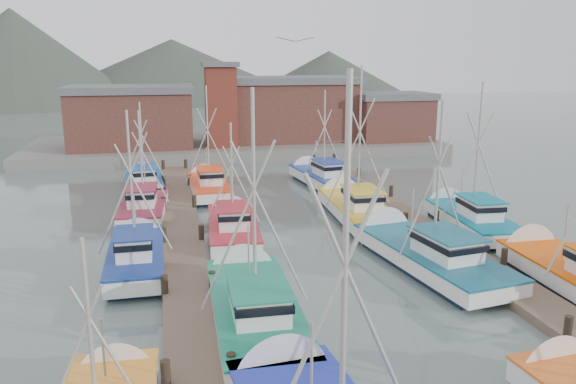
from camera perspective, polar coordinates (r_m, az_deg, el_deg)
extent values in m
plane|color=#52635E|center=(27.75, 4.54, -7.92)|extent=(260.00, 260.00, 0.00)
cube|color=brown|center=(30.36, -10.53, -5.80)|extent=(2.20, 46.00, 0.40)
cylinder|color=black|center=(18.42, -12.27, -18.43)|extent=(0.30, 0.30, 1.50)
cylinder|color=black|center=(24.66, -12.39, -9.89)|extent=(0.30, 0.30, 1.50)
cylinder|color=black|center=(31.22, -12.46, -4.87)|extent=(0.30, 0.30, 1.50)
cylinder|color=black|center=(37.94, -12.50, -1.60)|extent=(0.30, 0.30, 1.50)
cylinder|color=black|center=(44.75, -12.53, 0.67)|extent=(0.30, 0.30, 1.50)
cylinder|color=black|center=(51.61, -12.55, 2.34)|extent=(0.30, 0.30, 1.50)
cylinder|color=black|center=(18.49, -5.75, -18.03)|extent=(0.30, 0.30, 1.50)
cylinder|color=black|center=(24.71, -7.69, -9.64)|extent=(0.30, 0.30, 1.50)
cylinder|color=black|center=(31.26, -8.78, -4.68)|extent=(0.30, 0.30, 1.50)
cylinder|color=black|center=(37.98, -9.48, -1.45)|extent=(0.30, 0.30, 1.50)
cylinder|color=black|center=(44.78, -9.97, 0.80)|extent=(0.30, 0.30, 1.50)
cylinder|color=black|center=(51.63, -10.33, 2.45)|extent=(0.30, 0.30, 1.50)
cube|color=brown|center=(33.70, 14.05, -4.04)|extent=(2.20, 46.00, 0.40)
cylinder|color=black|center=(22.91, 26.49, -12.93)|extent=(0.30, 0.30, 1.50)
cylinder|color=black|center=(28.18, 17.63, -7.22)|extent=(0.30, 0.30, 1.50)
cylinder|color=black|center=(34.07, 11.82, -3.29)|extent=(0.30, 0.30, 1.50)
cylinder|color=black|center=(40.32, 7.80, -0.52)|extent=(0.30, 0.30, 1.50)
cylinder|color=black|center=(46.78, 4.87, 1.49)|extent=(0.30, 0.30, 1.50)
cylinder|color=black|center=(53.38, 2.66, 3.01)|extent=(0.30, 0.30, 1.50)
cylinder|color=black|center=(29.20, 21.06, -6.77)|extent=(0.30, 0.30, 1.50)
cylinder|color=black|center=(34.92, 14.82, -3.05)|extent=(0.30, 0.30, 1.50)
cylinder|color=black|center=(41.04, 10.42, -0.37)|extent=(0.30, 0.30, 1.50)
cylinder|color=black|center=(47.40, 7.18, 1.59)|extent=(0.30, 0.30, 1.50)
cylinder|color=black|center=(53.92, 4.72, 3.09)|extent=(0.30, 0.30, 1.50)
cube|color=slate|center=(62.89, -5.26, 4.70)|extent=(44.00, 16.00, 1.20)
cube|color=brown|center=(60.11, -15.62, 7.08)|extent=(12.00, 8.00, 5.50)
cube|color=slate|center=(59.87, -15.81, 10.02)|extent=(12.72, 8.48, 0.70)
cube|color=brown|center=(63.45, 0.11, 8.19)|extent=(14.00, 9.00, 6.20)
cube|color=slate|center=(63.23, 0.11, 11.31)|extent=(14.84, 9.54, 0.70)
cube|color=brown|center=(64.00, 10.44, 7.26)|extent=(8.00, 6.00, 4.50)
cube|color=slate|center=(63.79, 10.54, 9.58)|extent=(8.48, 6.36, 0.70)
cube|color=maroon|center=(58.18, -6.83, 8.52)|extent=(3.00, 3.00, 8.00)
cube|color=slate|center=(57.98, -6.95, 12.70)|extent=(3.60, 3.60, 0.50)
cone|color=#40493D|center=(143.75, -25.61, 8.10)|extent=(110.00, 110.00, 42.00)
cone|color=#40493D|center=(155.05, -11.51, 9.43)|extent=(140.00, 140.00, 30.00)
cone|color=#40493D|center=(151.19, 4.11, 9.56)|extent=(90.00, 90.00, 24.00)
cone|color=white|center=(18.48, -1.14, -17.62)|extent=(3.11, 1.39, 3.02)
cylinder|color=#A5A097|center=(12.02, 5.78, -9.06)|extent=(0.15, 0.15, 8.79)
cylinder|color=#A5A097|center=(12.24, 2.93, -13.91)|extent=(3.13, 0.40, 6.87)
cylinder|color=#A5A097|center=(12.68, 8.29, -13.00)|extent=(3.13, 0.40, 6.87)
cylinder|color=#A5A097|center=(15.06, 2.40, -17.68)|extent=(0.09, 0.09, 2.70)
cone|color=white|center=(20.40, 24.40, -15.72)|extent=(2.69, 1.32, 2.61)
cone|color=white|center=(19.30, -16.79, -16.78)|extent=(2.38, 1.20, 2.34)
cylinder|color=#A5A097|center=(14.47, -19.42, -13.94)|extent=(0.12, 0.12, 5.02)
cylinder|color=#A5A097|center=(14.84, -21.27, -15.96)|extent=(1.82, 0.16, 3.94)
cylinder|color=#A5A097|center=(14.66, -17.17, -15.99)|extent=(1.82, 0.16, 3.94)
cylinder|color=#A5A097|center=(16.38, -18.20, -15.65)|extent=(0.07, 0.07, 2.25)
cube|color=#0E1C31|center=(22.17, -3.35, -13.49)|extent=(2.87, 8.32, 0.70)
cube|color=white|center=(21.88, -3.38, -11.98)|extent=(3.27, 9.45, 0.80)
cube|color=#157F5D|center=(21.72, -3.39, -11.07)|extent=(3.36, 9.55, 0.10)
cone|color=white|center=(26.23, -4.77, -7.93)|extent=(2.96, 1.17, 2.93)
cube|color=white|center=(20.47, -2.98, -10.91)|extent=(1.96, 2.86, 1.10)
cube|color=black|center=(20.38, -2.99, -10.32)|extent=(2.09, 3.14, 0.28)
cube|color=#157F5D|center=(20.24, -3.00, -9.38)|extent=(2.21, 3.33, 0.07)
cylinder|color=#A5A097|center=(20.21, -3.48, -0.85)|extent=(0.13, 0.13, 8.01)
cylinder|color=#A5A097|center=(20.39, -5.11, -3.49)|extent=(2.86, 0.16, 6.26)
cylinder|color=#A5A097|center=(20.54, -1.78, -3.32)|extent=(2.86, 0.16, 6.26)
cylinder|color=#A5A097|center=(22.82, -4.01, -6.54)|extent=(0.08, 0.08, 2.62)
cube|color=#0E1C31|center=(28.51, 14.22, -7.60)|extent=(4.04, 9.01, 0.70)
cube|color=white|center=(28.29, 14.30, -6.37)|extent=(4.59, 10.23, 0.80)
cube|color=#145C72|center=(28.16, 14.34, -5.65)|extent=(4.70, 10.35, 0.10)
cone|color=white|center=(32.27, 9.31, -3.93)|extent=(3.21, 1.53, 3.09)
cube|color=white|center=(27.08, 15.84, -5.24)|extent=(2.40, 3.22, 1.10)
cube|color=black|center=(27.01, 15.87, -4.78)|extent=(2.57, 3.53, 0.28)
cube|color=#145C72|center=(26.90, 15.92, -4.05)|extent=(2.72, 3.74, 0.07)
cylinder|color=#A5A097|center=(27.07, 15.02, 1.46)|extent=(0.16, 0.16, 7.16)
cylinder|color=#A5A097|center=(26.90, 13.81, -0.38)|extent=(2.56, 0.47, 5.60)
cylinder|color=#A5A097|center=(27.62, 15.98, -0.16)|extent=(2.56, 0.47, 5.60)
cylinder|color=#A5A097|center=(29.21, 12.50, -2.35)|extent=(0.09, 0.09, 2.76)
cube|color=#0E1C31|center=(28.51, -15.08, -7.66)|extent=(2.29, 6.86, 0.70)
cube|color=white|center=(28.28, -15.16, -6.43)|extent=(2.60, 7.80, 0.80)
cube|color=navy|center=(28.16, -15.21, -5.70)|extent=(2.68, 7.88, 0.10)
cone|color=white|center=(32.02, -14.92, -4.36)|extent=(2.44, 1.12, 2.43)
cube|color=white|center=(27.10, -15.35, -5.20)|extent=(1.59, 2.35, 1.10)
cube|color=black|center=(27.03, -15.38, -4.73)|extent=(1.69, 2.58, 0.28)
cube|color=navy|center=(26.92, -15.42, -4.01)|extent=(1.80, 2.74, 0.07)
cylinder|color=#A5A097|center=(27.12, -15.65, 0.95)|extent=(0.12, 0.12, 6.71)
cylinder|color=#A5A097|center=(27.33, -16.67, -0.73)|extent=(2.40, 0.11, 5.24)
cylinder|color=#A5A097|center=(27.27, -14.43, -0.61)|extent=(2.40, 0.11, 5.24)
cylinder|color=#A5A097|center=(29.14, -15.26, -2.55)|extent=(0.07, 0.07, 2.33)
cone|color=white|center=(31.48, 22.79, -5.28)|extent=(2.97, 1.18, 2.94)
cylinder|color=#A5A097|center=(28.68, 26.34, -3.75)|extent=(0.08, 0.08, 2.72)
cube|color=#0E1C31|center=(32.20, -5.60, -4.79)|extent=(2.77, 7.19, 0.70)
cube|color=white|center=(32.00, -5.62, -3.69)|extent=(3.15, 8.17, 0.80)
cube|color=#B6222E|center=(31.89, -5.64, -3.03)|extent=(3.24, 8.25, 0.10)
cone|color=white|center=(35.88, -5.94, -2.05)|extent=(2.57, 1.27, 2.50)
cube|color=white|center=(30.81, -5.57, -2.52)|extent=(1.78, 2.51, 1.10)
cube|color=black|center=(30.75, -5.58, -2.11)|extent=(1.90, 2.76, 0.28)
cube|color=#B6222E|center=(30.65, -5.59, -1.46)|extent=(2.01, 2.92, 0.07)
cylinder|color=#A5A097|center=(31.05, -5.74, 1.88)|extent=(0.12, 0.12, 5.60)
cylinder|color=#A5A097|center=(31.17, -6.65, 0.66)|extent=(2.01, 0.22, 4.38)
cylinder|color=#A5A097|center=(31.22, -4.77, 0.73)|extent=(2.01, 0.22, 4.38)
cylinder|color=#A5A097|center=(32.96, -5.81, -0.30)|extent=(0.07, 0.07, 2.24)
cube|color=#0E1C31|center=(36.39, 6.97, -2.68)|extent=(2.91, 8.11, 0.70)
cube|color=white|center=(36.21, 7.00, -1.69)|extent=(3.31, 9.22, 0.80)
cube|color=gold|center=(36.12, 7.01, -1.11)|extent=(3.40, 9.31, 0.10)
cone|color=white|center=(40.49, 5.10, -0.25)|extent=(2.89, 1.21, 2.85)
cube|color=white|center=(34.97, 7.57, -0.65)|extent=(1.94, 2.80, 1.10)
cube|color=black|center=(34.91, 7.58, -0.28)|extent=(2.07, 3.08, 0.28)
cube|color=gold|center=(34.83, 7.60, 0.30)|extent=(2.19, 3.27, 0.07)
cylinder|color=#A5A097|center=(35.12, 7.30, 5.64)|extent=(0.13, 0.13, 8.58)
cylinder|color=#A5A097|center=(35.10, 6.34, 4.00)|extent=(3.05, 0.21, 6.70)
cylinder|color=#A5A097|center=(35.44, 8.16, 4.03)|extent=(3.05, 0.21, 6.70)
cylinder|color=#A5A097|center=(37.36, 6.33, 1.32)|extent=(0.08, 0.08, 2.54)
cube|color=#0E1C31|center=(37.66, -14.34, -2.45)|extent=(2.72, 7.17, 0.70)
cube|color=white|center=(37.49, -14.39, -1.50)|extent=(3.09, 8.15, 0.80)
cube|color=maroon|center=(37.40, -14.43, -0.93)|extent=(3.17, 8.24, 0.10)
cone|color=white|center=(41.39, -13.88, -0.29)|extent=(2.56, 1.25, 2.50)
cube|color=white|center=(36.33, -14.62, -0.43)|extent=(1.76, 2.50, 1.10)
cube|color=black|center=(36.28, -14.64, -0.08)|extent=(1.88, 2.74, 0.28)
cube|color=maroon|center=(36.20, -14.67, 0.47)|extent=(1.99, 2.91, 0.07)
cylinder|color=#A5A097|center=(36.64, -14.71, 3.46)|extent=(0.13, 0.13, 5.83)
cylinder|color=#A5A097|center=(36.83, -15.50, 2.37)|extent=(2.10, 0.22, 4.56)
cylinder|color=#A5A097|center=(36.71, -13.80, 2.44)|extent=(2.10, 0.22, 4.56)
cylinder|color=#A5A097|center=(38.53, -14.34, 1.35)|extent=(0.07, 0.07, 2.40)
cube|color=#0E1C31|center=(35.51, 18.01, -3.66)|extent=(2.90, 7.44, 0.70)
cube|color=white|center=(35.33, 18.09, -2.65)|extent=(3.30, 8.46, 0.80)
cube|color=#046C85|center=(35.23, 18.13, -2.06)|extent=(3.38, 8.55, 0.10)
cone|color=white|center=(38.98, 15.41, -1.22)|extent=(2.69, 1.28, 2.62)
cube|color=white|center=(34.24, 18.93, -1.57)|extent=(1.86, 2.60, 1.10)
cube|color=black|center=(34.18, 18.96, -1.20)|extent=(1.99, 2.85, 0.28)
cube|color=#046C85|center=(34.10, 19.01, -0.61)|extent=(2.11, 3.03, 0.07)
cylinder|color=#A5A097|center=(34.30, 18.72, 4.13)|extent=(0.13, 0.13, 7.72)
cylinder|color=#A5A097|center=(34.20, 17.78, 2.63)|extent=(2.75, 0.28, 6.03)
cylinder|color=#A5A097|center=(34.70, 19.43, 2.65)|extent=(2.75, 0.28, 6.03)
cylinder|color=#A5A097|center=(36.24, 17.24, 0.42)|extent=(0.08, 0.08, 2.43)
cube|color=#0E1C31|center=(42.87, -8.00, -0.24)|extent=(2.47, 7.09, 0.70)
cube|color=white|center=(42.72, -8.02, 0.61)|extent=(2.81, 8.06, 0.80)
cube|color=#FC4114|center=(42.64, -8.04, 1.11)|extent=(2.89, 8.14, 0.10)
cone|color=white|center=(46.65, -8.53, 1.48)|extent=(2.53, 1.16, 2.50)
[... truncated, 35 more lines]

